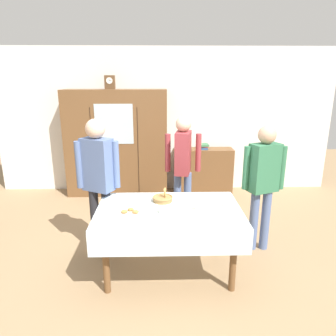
% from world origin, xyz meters
% --- Properties ---
extents(ground_plane, '(12.00, 12.00, 0.00)m').
position_xyz_m(ground_plane, '(0.00, 0.00, 0.00)').
color(ground_plane, '#997A56').
rests_on(ground_plane, ground).
extents(back_wall, '(6.40, 0.10, 2.70)m').
position_xyz_m(back_wall, '(0.00, 2.65, 1.35)').
color(back_wall, silver).
rests_on(back_wall, ground).
extents(dining_table, '(1.58, 1.02, 0.77)m').
position_xyz_m(dining_table, '(0.00, -0.23, 0.66)').
color(dining_table, brown).
rests_on(dining_table, ground).
extents(wall_cabinet, '(1.86, 0.46, 1.95)m').
position_xyz_m(wall_cabinet, '(-0.90, 2.35, 0.98)').
color(wall_cabinet, brown).
rests_on(wall_cabinet, ground).
extents(mantel_clock, '(0.18, 0.11, 0.24)m').
position_xyz_m(mantel_clock, '(-0.97, 2.35, 2.07)').
color(mantel_clock, brown).
rests_on(mantel_clock, wall_cabinet).
extents(bookshelf_low, '(1.11, 0.35, 0.85)m').
position_xyz_m(bookshelf_low, '(0.73, 2.41, 0.42)').
color(bookshelf_low, brown).
rests_on(bookshelf_low, ground).
extents(book_stack, '(0.17, 0.21, 0.10)m').
position_xyz_m(book_stack, '(0.73, 2.41, 0.90)').
color(book_stack, '#2D5184').
rests_on(book_stack, bookshelf_low).
extents(tea_cup_near_right, '(0.13, 0.13, 0.06)m').
position_xyz_m(tea_cup_near_right, '(0.32, -0.24, 0.80)').
color(tea_cup_near_right, white).
rests_on(tea_cup_near_right, dining_table).
extents(tea_cup_far_right, '(0.13, 0.13, 0.06)m').
position_xyz_m(tea_cup_far_right, '(-0.07, -0.32, 0.80)').
color(tea_cup_far_right, silver).
rests_on(tea_cup_far_right, dining_table).
extents(tea_cup_front_edge, '(0.13, 0.13, 0.06)m').
position_xyz_m(tea_cup_front_edge, '(0.64, -0.16, 0.80)').
color(tea_cup_front_edge, white).
rests_on(tea_cup_front_edge, dining_table).
extents(bread_basket, '(0.24, 0.24, 0.16)m').
position_xyz_m(bread_basket, '(-0.07, 0.02, 0.81)').
color(bread_basket, '#9E7542').
rests_on(bread_basket, dining_table).
extents(pastry_plate, '(0.28, 0.28, 0.05)m').
position_xyz_m(pastry_plate, '(-0.41, -0.33, 0.78)').
color(pastry_plate, white).
rests_on(pastry_plate, dining_table).
extents(spoon_front_edge, '(0.12, 0.02, 0.01)m').
position_xyz_m(spoon_front_edge, '(0.12, -0.30, 0.78)').
color(spoon_front_edge, silver).
rests_on(spoon_front_edge, dining_table).
extents(spoon_center, '(0.12, 0.02, 0.01)m').
position_xyz_m(spoon_center, '(0.58, -0.48, 0.78)').
color(spoon_center, silver).
rests_on(spoon_center, dining_table).
extents(person_behind_table_left, '(0.52, 0.34, 1.70)m').
position_xyz_m(person_behind_table_left, '(-0.84, 0.23, 1.04)').
color(person_behind_table_left, '#232328').
rests_on(person_behind_table_left, ground).
extents(person_near_right_end, '(0.52, 0.32, 1.61)m').
position_xyz_m(person_near_right_end, '(1.17, 0.26, 0.98)').
color(person_near_right_end, slate).
rests_on(person_near_right_end, ground).
extents(person_behind_table_right, '(0.52, 0.39, 1.64)m').
position_xyz_m(person_behind_table_right, '(0.24, 1.00, 1.00)').
color(person_behind_table_right, slate).
rests_on(person_behind_table_right, ground).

